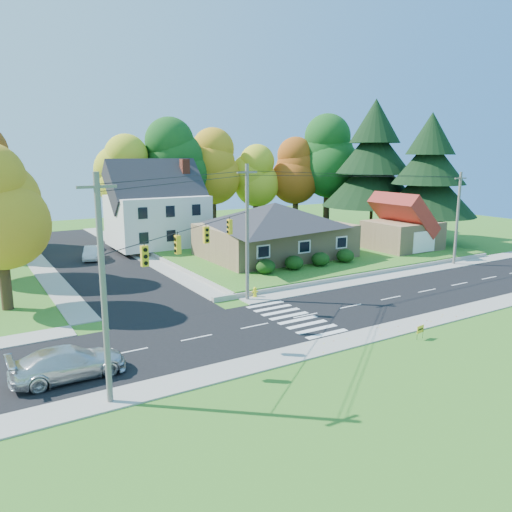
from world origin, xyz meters
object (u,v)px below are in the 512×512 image
Objects in this scene: white_car at (92,253)px; fire_hydrant at (255,292)px; silver_sedan at (69,363)px; ranch_house at (275,229)px.

white_car reaches higher than fire_hydrant.
white_car is 4.91× the size of fire_hydrant.
fire_hydrant is (14.85, 7.22, -0.41)m from silver_sedan.
ranch_house is 17.64× the size of fire_hydrant.
white_car is at bearing 147.98° from ranch_house.
fire_hydrant is (-8.68, -10.52, -2.87)m from ranch_house.
ranch_house is 18.97m from white_car.
silver_sedan is 28.73m from white_car.
ranch_house is 13.94m from fire_hydrant.
ranch_house is 2.70× the size of silver_sedan.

